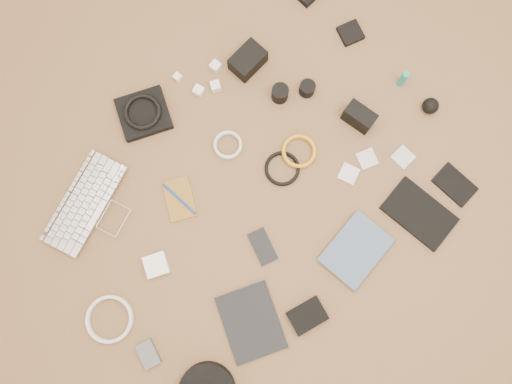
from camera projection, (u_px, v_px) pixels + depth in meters
room_shell at (265, 17)px, 0.53m from camera, size 4.04×4.04×2.58m
laptop at (98, 210)px, 1.74m from camera, size 0.43×0.38×0.03m
headphone_pouch at (144, 114)px, 1.80m from camera, size 0.22×0.22×0.03m
headphones at (142, 112)px, 1.78m from camera, size 0.17×0.17×0.02m
charger_a at (177, 77)px, 1.83m from camera, size 0.03×0.03×0.02m
charger_b at (199, 91)px, 1.82m from camera, size 0.04×0.04×0.03m
charger_c at (216, 66)px, 1.83m from camera, size 0.04×0.04×0.03m
charger_d at (216, 86)px, 1.82m from camera, size 0.04×0.04×0.03m
dslr_camera at (248, 61)px, 1.81m from camera, size 0.14×0.10×0.07m
notebook_olive at (180, 199)px, 1.76m from camera, size 0.15×0.17×0.01m
pen_blue at (179, 199)px, 1.75m from camera, size 0.03×0.16×0.01m
cable_white_a at (228, 145)px, 1.79m from camera, size 0.11×0.11×0.01m
lens_a at (280, 93)px, 1.80m from camera, size 0.07×0.07×0.07m
lens_b at (307, 89)px, 1.81m from camera, size 0.07×0.07×0.05m
card_reader at (351, 33)px, 1.86m from camera, size 0.10×0.10×0.02m
power_brick at (156, 265)px, 1.71m from camera, size 0.10×0.10×0.03m
cable_white_b at (110, 319)px, 1.69m from camera, size 0.18×0.18×0.01m
cable_black at (282, 169)px, 1.78m from camera, size 0.16×0.16×0.01m
cable_yellow at (299, 152)px, 1.79m from camera, size 0.14×0.14×0.01m
flash at (359, 117)px, 1.77m from camera, size 0.09×0.12×0.08m
lens_cleaner at (403, 79)px, 1.80m from camera, size 0.03×0.03×0.09m
battery_charger at (148, 354)px, 1.67m from camera, size 0.07×0.10×0.02m
tablet at (251, 322)px, 1.69m from camera, size 0.25×0.28×0.01m
phone at (263, 247)px, 1.73m from camera, size 0.09×0.13×0.01m
filter_case_left at (349, 174)px, 1.78m from camera, size 0.08×0.08×0.01m
filter_case_mid at (367, 159)px, 1.79m from camera, size 0.08×0.08×0.01m
filter_case_right at (403, 157)px, 1.79m from camera, size 0.07×0.07×0.01m
air_blower at (430, 106)px, 1.79m from camera, size 0.07×0.07×0.06m
drive_case at (307, 316)px, 1.68m from camera, size 0.13×0.11×0.03m
paperback at (375, 266)px, 1.72m from camera, size 0.25×0.21×0.02m
notebook_black_a at (419, 214)px, 1.75m from camera, size 0.19×0.26×0.02m
notebook_black_b at (455, 185)px, 1.77m from camera, size 0.11×0.15×0.01m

